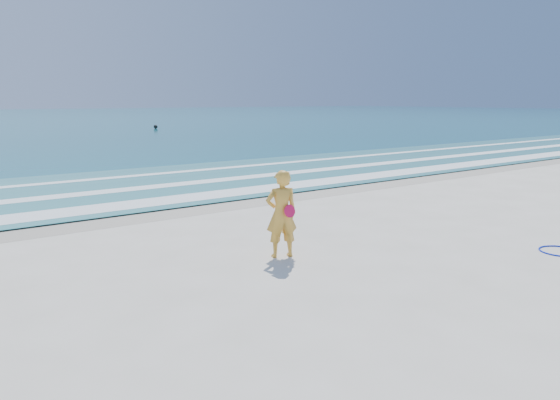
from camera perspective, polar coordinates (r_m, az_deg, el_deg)
ground at (r=9.63m, az=11.50°, el=-9.77°), size 400.00×400.00×0.00m
wet_sand at (r=16.73m, az=-12.26°, el=-1.14°), size 400.00×2.40×0.00m
shallow at (r=21.30m, az=-17.99°, el=1.16°), size 400.00×10.00×0.01m
foam_near at (r=17.89m, az=-14.03°, el=-0.30°), size 400.00×1.40×0.01m
foam_mid at (r=20.55m, az=-17.24°, el=0.91°), size 400.00×0.90×0.01m
foam_far at (r=23.65m, az=-20.01°, el=1.94°), size 400.00×0.60×0.01m
buoy at (r=63.86m, az=-12.87°, el=7.47°), size 0.45×0.45×0.45m
woman at (r=11.46m, az=0.15°, el=-1.46°), size 0.79×0.65×1.86m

